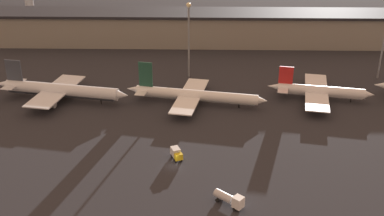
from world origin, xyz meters
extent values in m
plane|color=#26262B|center=(0.00, 0.00, 0.00)|extent=(600.00, 600.00, 0.00)
cube|color=gray|center=(0.00, 108.90, 6.91)|extent=(244.81, 18.90, 13.83)
cube|color=black|center=(0.00, 108.90, 14.43)|extent=(244.81, 20.90, 1.20)
cylinder|color=silver|center=(-40.90, 41.92, 3.95)|extent=(40.78, 11.63, 4.16)
cylinder|color=#333842|center=(-40.90, 41.92, 3.22)|extent=(38.66, 10.64, 3.54)
cone|color=silver|center=(-19.67, 37.92, 3.95)|extent=(5.64, 4.81, 3.95)
cone|color=silver|center=(-62.34, 45.96, 4.26)|extent=(6.79, 4.63, 3.54)
cube|color=#333842|center=(-57.70, 45.09, 9.76)|extent=(5.80, 1.47, 7.45)
cube|color=silver|center=(-58.50, 45.24, 4.57)|extent=(6.03, 11.10, 0.24)
cube|color=silver|center=(-42.90, 42.30, 3.43)|extent=(14.40, 30.38, 0.36)
cylinder|color=gray|center=(-40.19, 50.10, 2.04)|extent=(4.92, 3.10, 2.29)
cylinder|color=gray|center=(-43.22, 34.04, 2.04)|extent=(4.92, 3.10, 2.29)
cylinder|color=black|center=(-26.90, 39.28, 0.94)|extent=(0.50, 0.50, 1.87)
cylinder|color=black|center=(-42.59, 43.93, 0.94)|extent=(0.50, 0.50, 1.87)
cylinder|color=black|center=(-43.21, 40.66, 0.94)|extent=(0.50, 0.50, 1.87)
cylinder|color=white|center=(5.39, 40.08, 3.25)|extent=(41.76, 11.11, 3.42)
cylinder|color=#ADB2B7|center=(5.39, 40.08, 2.65)|extent=(39.61, 10.22, 2.91)
cone|color=white|center=(26.96, 36.01, 3.25)|extent=(4.64, 3.95, 3.25)
cone|color=white|center=(-16.35, 44.17, 3.51)|extent=(5.58, 3.81, 2.91)
cube|color=#1E4738|center=(-11.88, 43.33, 9.31)|extent=(4.78, 1.28, 8.71)
cube|color=white|center=(-12.70, 43.49, 3.76)|extent=(5.40, 11.45, 0.24)
cube|color=white|center=(3.34, 40.46, 2.82)|extent=(13.06, 31.45, 0.36)
cylinder|color=gray|center=(6.16, 48.65, 1.63)|extent=(4.05, 2.55, 1.88)
cylinder|color=gray|center=(2.98, 31.81, 1.63)|extent=(4.05, 2.55, 1.88)
cylinder|color=black|center=(19.79, 37.36, 0.77)|extent=(0.50, 0.50, 1.54)
cylinder|color=black|center=(3.59, 41.81, 0.77)|extent=(0.50, 0.50, 1.54)
cylinder|color=black|center=(3.08, 39.12, 0.77)|extent=(0.50, 0.50, 1.54)
cylinder|color=silver|center=(48.41, 44.57, 3.30)|extent=(29.34, 8.83, 3.48)
cylinder|color=silver|center=(48.41, 44.57, 2.69)|extent=(27.81, 8.04, 2.96)
cone|color=silver|center=(63.78, 41.67, 3.30)|extent=(4.71, 4.02, 3.30)
cone|color=silver|center=(32.87, 47.50, 3.56)|extent=(5.67, 3.87, 2.96)
cube|color=red|center=(36.36, 46.84, 8.12)|extent=(4.86, 1.29, 6.17)
cube|color=silver|center=(35.78, 46.95, 3.82)|extent=(5.65, 12.47, 0.24)
cube|color=silver|center=(46.98, 44.84, 2.87)|extent=(13.71, 34.26, 0.36)
cylinder|color=gray|center=(49.57, 53.88, 1.66)|extent=(4.11, 2.59, 1.91)
cylinder|color=gray|center=(46.10, 35.48, 1.66)|extent=(4.11, 2.59, 1.91)
cylinder|color=black|center=(58.45, 42.68, 0.78)|extent=(0.50, 0.50, 1.56)
cylinder|color=black|center=(47.23, 46.21, 0.78)|extent=(0.50, 0.50, 1.56)
cylinder|color=black|center=(46.72, 43.48, 0.78)|extent=(0.50, 0.50, 1.56)
cone|color=white|center=(70.53, 47.20, 4.45)|extent=(7.09, 4.84, 3.69)
cube|color=gold|center=(1.26, 2.05, 1.57)|extent=(2.47, 2.09, 1.69)
cube|color=silver|center=(0.29, 4.33, 1.85)|extent=(3.04, 3.44, 2.26)
cylinder|color=black|center=(1.93, 2.48, 0.45)|extent=(0.83, 1.03, 0.90)
cylinder|color=black|center=(0.48, 1.87, 0.45)|extent=(0.83, 1.03, 0.90)
cylinder|color=black|center=(0.78, 5.19, 0.45)|extent=(0.83, 1.03, 0.90)
cylinder|color=black|center=(-0.67, 4.58, 0.45)|extent=(0.83, 1.03, 0.90)
cube|color=white|center=(15.85, -18.61, 2.06)|extent=(3.12, 3.12, 2.68)
cylinder|color=#B7B7BC|center=(12.72, -15.92, 1.71)|extent=(5.02, 4.70, 1.99)
cylinder|color=black|center=(16.15, -17.77, 0.45)|extent=(1.04, 1.00, 0.90)
cylinder|color=black|center=(15.07, -19.03, 0.45)|extent=(1.04, 1.00, 0.90)
cylinder|color=black|center=(12.30, -14.48, 0.45)|extent=(1.04, 1.00, 0.90)
cylinder|color=black|center=(11.23, -15.73, 0.45)|extent=(1.04, 1.00, 0.90)
cylinder|color=slate|center=(2.18, 65.85, 13.67)|extent=(0.70, 0.70, 27.35)
sphere|color=beige|center=(2.18, 65.85, 27.95)|extent=(1.80, 1.80, 1.80)
cylinder|color=slate|center=(75.20, 65.85, 12.04)|extent=(0.70, 0.70, 24.08)
camera|label=1|loc=(7.35, -109.17, 67.71)|focal=45.00mm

